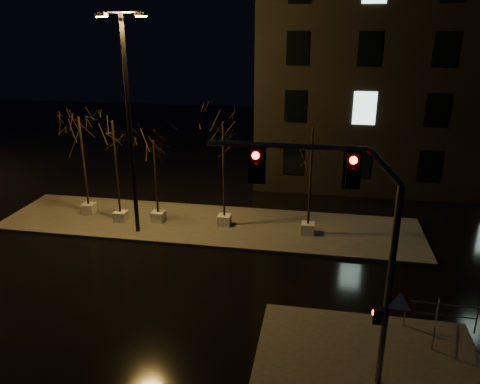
# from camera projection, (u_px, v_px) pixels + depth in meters

# --- Properties ---
(ground) EXTENTS (90.00, 90.00, 0.00)m
(ground) POSITION_uv_depth(u_px,v_px,m) (173.00, 284.00, 19.18)
(ground) COLOR black
(ground) RESTS_ON ground
(median) EXTENTS (22.00, 5.00, 0.15)m
(median) POSITION_uv_depth(u_px,v_px,m) (208.00, 225.00, 24.72)
(median) COLOR #413E3A
(median) RESTS_ON ground
(sidewalk_corner) EXTENTS (7.00, 5.00, 0.15)m
(sidewalk_corner) POSITION_uv_depth(u_px,v_px,m) (368.00, 361.00, 14.66)
(sidewalk_corner) COLOR #413E3A
(sidewalk_corner) RESTS_ON ground
(building) EXTENTS (25.00, 12.00, 15.00)m
(building) POSITION_uv_depth(u_px,v_px,m) (454.00, 66.00, 31.04)
(building) COLOR black
(building) RESTS_ON ground
(tree_0) EXTENTS (1.80, 1.80, 5.54)m
(tree_0) POSITION_uv_depth(u_px,v_px,m) (81.00, 139.00, 24.71)
(tree_0) COLOR beige
(tree_0) RESTS_ON median
(tree_1) EXTENTS (1.80, 1.80, 5.54)m
(tree_1) POSITION_uv_depth(u_px,v_px,m) (114.00, 144.00, 23.60)
(tree_1) COLOR beige
(tree_1) RESTS_ON median
(tree_2) EXTENTS (1.80, 1.80, 4.52)m
(tree_2) POSITION_uv_depth(u_px,v_px,m) (155.00, 159.00, 23.83)
(tree_2) COLOR beige
(tree_2) RESTS_ON median
(tree_3) EXTENTS (1.80, 1.80, 5.61)m
(tree_3) POSITION_uv_depth(u_px,v_px,m) (223.00, 146.00, 23.10)
(tree_3) COLOR beige
(tree_3) RESTS_ON median
(tree_4) EXTENTS (1.80, 1.80, 5.51)m
(tree_4) POSITION_uv_depth(u_px,v_px,m) (312.00, 153.00, 22.13)
(tree_4) COLOR beige
(tree_4) RESTS_ON median
(traffic_signal_mast) EXTENTS (5.76, 0.24, 7.04)m
(traffic_signal_mast) POSITION_uv_depth(u_px,v_px,m) (350.00, 235.00, 12.33)
(traffic_signal_mast) COLOR slate
(traffic_signal_mast) RESTS_ON sidewalk_corner
(streetlight_main) EXTENTS (2.61, 0.84, 10.48)m
(streetlight_main) POSITION_uv_depth(u_px,v_px,m) (129.00, 112.00, 21.79)
(streetlight_main) COLOR black
(streetlight_main) RESTS_ON median
(guard_rail_a) EXTENTS (2.34, 0.10, 1.01)m
(guard_rail_a) POSITION_uv_depth(u_px,v_px,m) (441.00, 313.00, 15.85)
(guard_rail_a) COLOR slate
(guard_rail_a) RESTS_ON sidewalk_corner
(guard_rail_b) EXTENTS (0.53, 1.80, 0.88)m
(guard_rail_b) POSITION_uv_depth(u_px,v_px,m) (436.00, 319.00, 15.66)
(guard_rail_b) COLOR slate
(guard_rail_b) RESTS_ON sidewalk_corner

